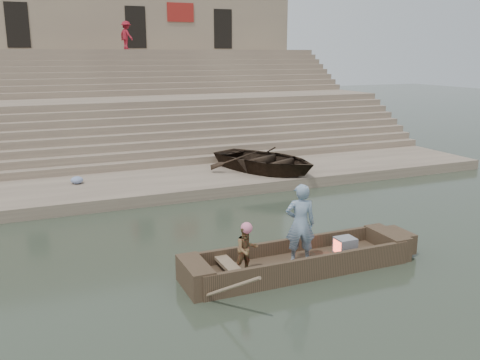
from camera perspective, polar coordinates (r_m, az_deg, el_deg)
ground at (r=11.75m, az=-9.12°, el=-11.40°), size 120.00×120.00×0.00m
lower_landing at (r=19.13m, az=-15.09°, el=-1.14°), size 32.00×4.00×0.40m
mid_landing at (r=26.23m, az=-17.69°, el=5.30°), size 32.00×3.00×2.80m
upper_landing at (r=33.05m, az=-19.12°, el=8.90°), size 32.00×3.00×5.20m
ghat_steps at (r=27.85m, az=-18.11°, el=6.55°), size 32.00×11.00×5.20m
building_wall at (r=36.95m, az=-20.00°, el=13.94°), size 32.00×5.07×11.20m
main_rowboat at (r=12.41m, az=6.47°, el=-9.36°), size 5.00×1.30×0.22m
rowboat_trim at (r=12.43m, az=7.37°, el=-8.37°), size 6.04×2.63×1.78m
standing_man at (r=11.99m, az=6.65°, el=-4.81°), size 0.80×0.65×1.89m
rowing_man at (r=11.48m, az=0.73°, el=-7.64°), size 0.55×0.43×1.11m
television at (r=12.93m, az=11.45°, el=-7.09°), size 0.46×0.42×0.40m
beached_rowboat at (r=20.51m, az=2.80°, el=2.22°), size 4.87×5.47×0.93m
pedestrian at (r=32.61m, az=-12.41°, el=15.29°), size 0.99×1.21×1.63m
cloth_bundles at (r=19.07m, az=-21.15°, el=-0.63°), size 13.64×1.70×0.26m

